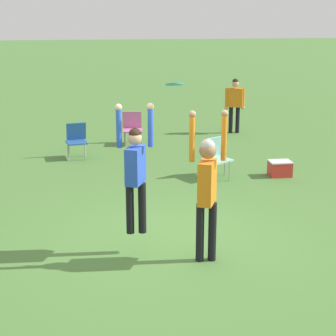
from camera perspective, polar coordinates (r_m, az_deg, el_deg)
The scene contains 9 objects.
ground_plane at distance 9.01m, azimuth 0.37°, elevation -7.67°, with size 120.00×120.00×0.00m, color #4C7A38.
person_jumping at distance 8.25m, azimuth -3.33°, elevation 0.11°, with size 0.56×0.45×1.98m.
person_defending at distance 8.02m, azimuth 4.00°, elevation -1.49°, with size 0.56×0.45×2.26m.
frisbee at distance 7.94m, azimuth 0.65°, elevation 8.50°, with size 0.25×0.25×0.07m.
camping_chair_0 at distance 14.12m, azimuth -9.29°, elevation 3.04°, with size 0.56×0.61×0.86m.
camping_chair_1 at distance 12.36m, azimuth 4.95°, elevation 1.39°, with size 0.70×0.77×0.88m.
camping_chair_3 at distance 15.45m, azimuth -3.64°, elevation 4.31°, with size 0.57×0.61×0.88m.
person_spectator_near at distance 16.81m, azimuth 6.80°, elevation 6.81°, with size 0.62×0.35×1.62m.
cooler_box at distance 12.72m, azimuth 11.30°, elevation -0.04°, with size 0.48×0.38×0.34m.
Camera 1 is at (-1.15, -8.17, 3.61)m, focal length 60.00 mm.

